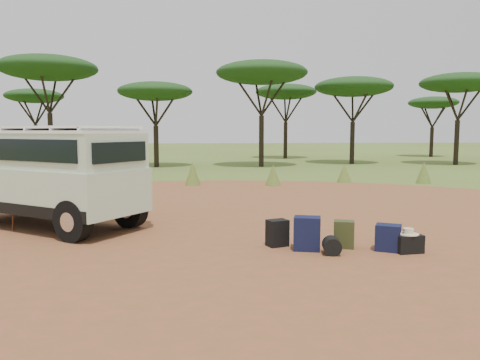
{
  "coord_description": "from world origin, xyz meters",
  "views": [
    {
      "loc": [
        -0.11,
        -8.83,
        2.05
      ],
      "look_at": [
        0.96,
        1.08,
        1.0
      ],
      "focal_mm": 35.0,
      "sensor_mm": 36.0,
      "label": 1
    }
  ],
  "objects": [
    {
      "name": "ground",
      "position": [
        0.0,
        0.0,
        0.0
      ],
      "size": [
        140.0,
        140.0,
        0.0
      ],
      "primitive_type": "plane",
      "color": "#576524",
      "rests_on": "ground"
    },
    {
      "name": "dirt_clearing",
      "position": [
        0.0,
        0.0,
        0.0
      ],
      "size": [
        23.0,
        23.0,
        0.01
      ],
      "primitive_type": "cylinder",
      "color": "brown",
      "rests_on": "ground"
    },
    {
      "name": "grass_fringe",
      "position": [
        0.12,
        8.67,
        0.4
      ],
      "size": [
        36.6,
        1.6,
        0.9
      ],
      "color": "#576524",
      "rests_on": "ground"
    },
    {
      "name": "acacia_treeline",
      "position": [
        0.75,
        19.81,
        4.87
      ],
      "size": [
        46.7,
        13.2,
        6.26
      ],
      "color": "black",
      "rests_on": "ground"
    },
    {
      "name": "safari_vehicle",
      "position": [
        -3.01,
        1.39,
        1.04
      ],
      "size": [
        4.56,
        3.94,
        2.15
      ],
      "rotation": [
        0.0,
        0.0,
        -0.62
      ],
      "color": "beige",
      "rests_on": "ground"
    },
    {
      "name": "walking_staff",
      "position": [
        -3.67,
        0.95,
        0.66
      ],
      "size": [
        0.22,
        0.32,
        1.32
      ],
      "primitive_type": "cylinder",
      "rotation": [
        0.24,
        0.0,
        0.57
      ],
      "color": "brown",
      "rests_on": "ground"
    },
    {
      "name": "backpack_black",
      "position": [
        1.43,
        -0.79,
        0.24
      ],
      "size": [
        0.42,
        0.36,
        0.48
      ],
      "primitive_type": "cube",
      "rotation": [
        0.0,
        0.0,
        0.34
      ],
      "color": "black",
      "rests_on": "ground"
    },
    {
      "name": "backpack_navy",
      "position": [
        1.88,
        -1.13,
        0.29
      ],
      "size": [
        0.52,
        0.43,
        0.59
      ],
      "primitive_type": "cube",
      "rotation": [
        0.0,
        0.0,
        -0.28
      ],
      "color": "#12143B",
      "rests_on": "ground"
    },
    {
      "name": "backpack_olive",
      "position": [
        2.57,
        -1.03,
        0.24
      ],
      "size": [
        0.41,
        0.35,
        0.48
      ],
      "primitive_type": "cube",
      "rotation": [
        0.0,
        0.0,
        -0.32
      ],
      "color": "#353E1C",
      "rests_on": "ground"
    },
    {
      "name": "duffel_navy",
      "position": [
        3.25,
        -1.32,
        0.23
      ],
      "size": [
        0.5,
        0.46,
        0.46
      ],
      "primitive_type": "cube",
      "rotation": [
        0.0,
        0.0,
        -0.5
      ],
      "color": "#12143B",
      "rests_on": "ground"
    },
    {
      "name": "hard_case",
      "position": [
        3.54,
        -1.46,
        0.16
      ],
      "size": [
        0.47,
        0.36,
        0.31
      ],
      "primitive_type": "cube",
      "rotation": [
        0.0,
        0.0,
        0.1
      ],
      "color": "black",
      "rests_on": "ground"
    },
    {
      "name": "stuff_sack",
      "position": [
        2.22,
        -1.45,
        0.15
      ],
      "size": [
        0.34,
        0.34,
        0.3
      ],
      "primitive_type": "cylinder",
      "rotation": [
        1.57,
        0.0,
        -0.17
      ],
      "color": "black",
      "rests_on": "ground"
    },
    {
      "name": "safari_hat",
      "position": [
        3.54,
        -1.46,
        0.35
      ],
      "size": [
        0.35,
        0.35,
        0.1
      ],
      "color": "beige",
      "rests_on": "hard_case"
    }
  ]
}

